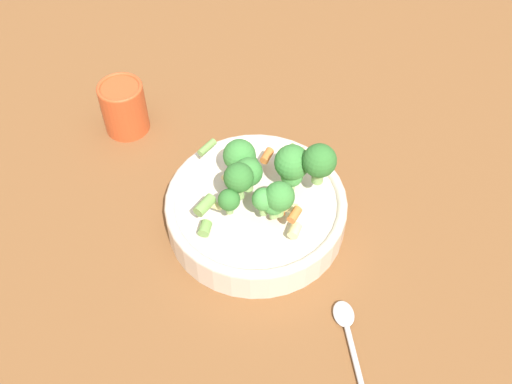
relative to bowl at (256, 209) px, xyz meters
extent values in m
plane|color=brown|center=(0.00, 0.00, -0.03)|extent=(3.00, 3.00, 0.00)
cylinder|color=beige|center=(0.00, 0.00, -0.01)|extent=(0.24, 0.24, 0.05)
torus|color=beige|center=(0.00, 0.00, 0.02)|extent=(0.24, 0.24, 0.01)
cylinder|color=#8CB766|center=(-0.01, -0.05, 0.03)|extent=(0.01, 0.01, 0.01)
sphere|color=#479342|center=(-0.01, -0.05, 0.05)|extent=(0.03, 0.03, 0.03)
cylinder|color=#8CB766|center=(-0.02, 0.05, 0.05)|extent=(0.01, 0.01, 0.01)
sphere|color=#33722D|center=(-0.02, 0.05, 0.07)|extent=(0.03, 0.03, 0.03)
cylinder|color=#8CB766|center=(0.03, 0.00, 0.04)|extent=(0.01, 0.01, 0.01)
sphere|color=#33722D|center=(0.03, 0.00, 0.06)|extent=(0.04, 0.04, 0.04)
cylinder|color=#8CB766|center=(0.01, 0.01, 0.04)|extent=(0.01, 0.01, 0.02)
sphere|color=#3D8438|center=(0.01, 0.01, 0.07)|extent=(0.04, 0.04, 0.04)
cylinder|color=#8CB766|center=(-0.04, 0.00, 0.04)|extent=(0.01, 0.01, 0.01)
sphere|color=#479342|center=(-0.04, 0.00, 0.06)|extent=(0.03, 0.03, 0.03)
cylinder|color=#8CB766|center=(-0.04, 0.01, 0.05)|extent=(0.01, 0.01, 0.02)
sphere|color=#479342|center=(-0.04, 0.01, 0.07)|extent=(0.03, 0.03, 0.03)
cylinder|color=#8CB766|center=(0.04, 0.00, 0.04)|extent=(0.02, 0.02, 0.02)
sphere|color=#3D8438|center=(0.04, 0.00, 0.07)|extent=(0.04, 0.04, 0.04)
cylinder|color=#8CB766|center=(-0.04, -0.07, 0.06)|extent=(0.02, 0.02, 0.02)
sphere|color=#33722D|center=(-0.04, -0.07, 0.09)|extent=(0.04, 0.04, 0.04)
cylinder|color=#8CB766|center=(-0.01, 0.03, 0.06)|extent=(0.01, 0.01, 0.02)
sphere|color=#33722D|center=(-0.01, 0.03, 0.09)|extent=(0.04, 0.04, 0.04)
cylinder|color=#8CB766|center=(-0.05, -0.01, 0.05)|extent=(0.01, 0.01, 0.02)
sphere|color=#3D8438|center=(-0.05, -0.01, 0.07)|extent=(0.04, 0.04, 0.04)
cylinder|color=#8CB766|center=(0.01, -0.05, 0.04)|extent=(0.01, 0.01, 0.02)
sphere|color=#3D8438|center=(0.01, -0.05, 0.06)|extent=(0.03, 0.03, 0.03)
cylinder|color=#8CB766|center=(-0.01, -0.05, 0.04)|extent=(0.02, 0.02, 0.02)
sphere|color=#3D8438|center=(-0.01, -0.05, 0.07)|extent=(0.05, 0.05, 0.05)
cylinder|color=beige|center=(0.02, -0.08, 0.05)|extent=(0.01, 0.02, 0.01)
cylinder|color=orange|center=(0.04, -0.04, 0.04)|extent=(0.02, 0.03, 0.01)
cylinder|color=orange|center=(-0.07, -0.01, 0.06)|extent=(0.02, 0.02, 0.01)
cylinder|color=orange|center=(0.04, 0.00, 0.04)|extent=(0.03, 0.03, 0.01)
cylinder|color=#729E4C|center=(0.09, 0.02, 0.05)|extent=(0.02, 0.03, 0.01)
cylinder|color=orange|center=(-0.04, -0.01, 0.03)|extent=(0.02, 0.02, 0.01)
cylinder|color=beige|center=(0.01, 0.06, 0.04)|extent=(0.03, 0.02, 0.01)
cylinder|color=beige|center=(-0.08, -0.01, 0.03)|extent=(0.02, 0.02, 0.01)
cylinder|color=orange|center=(0.06, -0.02, 0.04)|extent=(0.03, 0.02, 0.01)
cylinder|color=beige|center=(-0.04, -0.02, 0.04)|extent=(0.03, 0.03, 0.01)
cylinder|color=#729E4C|center=(-0.02, 0.08, 0.03)|extent=(0.02, 0.02, 0.01)
cylinder|color=#729E4C|center=(0.02, -0.07, 0.06)|extent=(0.03, 0.02, 0.01)
cylinder|color=beige|center=(0.03, 0.02, 0.06)|extent=(0.02, 0.03, 0.01)
cylinder|color=#729E4C|center=(0.00, 0.07, 0.06)|extent=(0.03, 0.03, 0.01)
cylinder|color=#CC4C23|center=(0.26, 0.08, 0.01)|extent=(0.07, 0.07, 0.08)
torus|color=#CC4C23|center=(0.26, 0.08, 0.05)|extent=(0.07, 0.07, 0.01)
cylinder|color=silver|center=(-0.26, 0.01, -0.02)|extent=(0.12, 0.06, 0.01)
ellipsoid|color=silver|center=(-0.18, -0.02, -0.02)|extent=(0.04, 0.04, 0.01)
camera|label=1|loc=(-0.43, 0.25, 0.64)|focal=42.00mm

